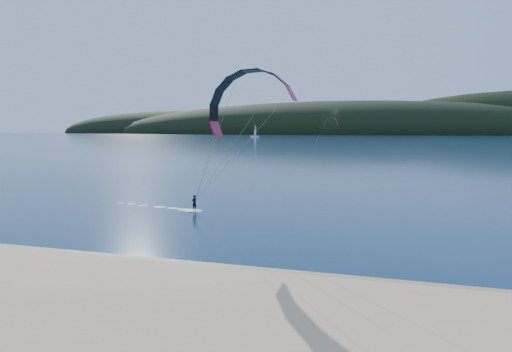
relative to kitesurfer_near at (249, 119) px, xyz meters
The scene contains 6 objects.
ground 18.66m from the kitesurfer_near, 88.83° to the right, with size 1800.00×1800.00×0.00m, color #08213E.
wet_sand 14.85m from the kitesurfer_near, 88.39° to the right, with size 220.00×2.50×0.10m.
headland 729.01m from the kitesurfer_near, 89.92° to the left, with size 1200.00×310.00×140.00m.
kitesurfer_near is the anchor object (origin of this frame).
kitesurfer_far 189.55m from the kitesurfer_near, 93.95° to the left, with size 13.00×5.84×13.66m.
sailboat 403.12m from the kitesurfer_near, 105.83° to the left, with size 9.29×5.81×12.95m.
Camera 1 is at (9.89, -17.82, 8.18)m, focal length 30.06 mm.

